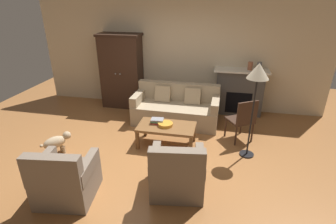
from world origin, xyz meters
TOP-DOWN VIEW (x-y plane):
  - ground_plane at (0.00, 0.00)m, footprint 9.60×9.60m
  - back_wall at (0.00, 2.55)m, footprint 7.20×0.10m
  - fireplace at (1.55, 2.30)m, footprint 1.26×0.48m
  - armoire at (-1.40, 2.22)m, footprint 1.06×0.57m
  - couch at (0.14, 1.51)m, footprint 1.93×0.88m
  - coffee_table at (0.14, 0.45)m, footprint 1.10×0.60m
  - fruit_bowl at (0.12, 0.45)m, footprint 0.28×0.28m
  - book_stack at (-0.06, 0.52)m, footprint 0.25×0.19m
  - mantel_vase_terracotta at (1.73, 2.28)m, footprint 0.11×0.11m
  - mantel_vase_slate at (1.93, 2.28)m, footprint 0.10×0.10m
  - armchair_near_left at (-0.96, -1.29)m, footprint 0.87×0.86m
  - armchair_near_right at (0.57, -0.82)m, footprint 0.87×0.87m
  - side_chair_wooden at (1.58, 0.89)m, footprint 0.61×0.61m
  - floor_lamp at (1.67, 0.40)m, footprint 0.36×0.36m
  - dog at (-1.77, -0.27)m, footprint 0.41×0.49m

SIDE VIEW (x-z plane):
  - ground_plane at x=0.00m, z-range 0.00..0.00m
  - dog at x=-1.77m, z-range 0.05..0.44m
  - armchair_near_left at x=-0.96m, z-range -0.12..0.76m
  - armchair_near_right at x=0.57m, z-range -0.12..0.76m
  - couch at x=0.14m, z-range -0.11..0.75m
  - coffee_table at x=0.14m, z-range 0.16..0.58m
  - fruit_bowl at x=0.12m, z-range 0.42..0.48m
  - book_stack at x=-0.06m, z-range 0.42..0.51m
  - side_chair_wooden at x=1.58m, z-range 0.06..0.96m
  - fireplace at x=1.55m, z-range 0.01..1.13m
  - armoire at x=-1.40m, z-range 0.00..1.87m
  - mantel_vase_terracotta at x=1.73m, z-range 1.12..1.31m
  - mantel_vase_slate at x=1.93m, z-range 1.12..1.31m
  - back_wall at x=0.00m, z-range 0.00..2.80m
  - floor_lamp at x=1.67m, z-range 0.63..2.36m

